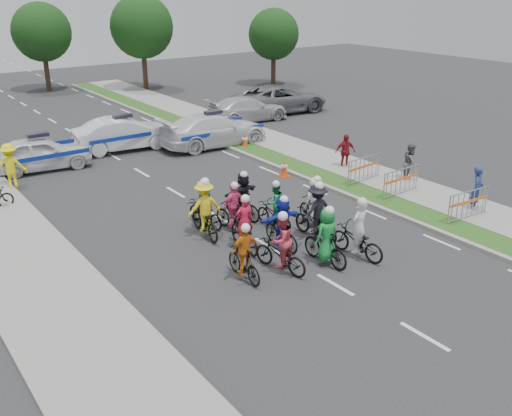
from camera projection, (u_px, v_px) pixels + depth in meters
ground at (335, 285)px, 15.52m from camera, size 90.00×90.00×0.00m
curb_right at (342, 193)px, 22.04m from camera, size 0.20×60.00×0.12m
grass_strip at (355, 189)px, 22.42m from camera, size 1.20×60.00×0.11m
sidewalk_right at (386, 180)px, 23.40m from camera, size 2.40×60.00×0.13m
sidewalk_left at (37, 279)px, 15.69m from camera, size 3.00×60.00×0.13m
rider_0 at (357, 237)px, 16.87m from camera, size 0.87×1.95×1.93m
rider_1 at (326, 242)px, 16.41m from camera, size 0.79×1.77×1.84m
rider_2 at (280, 249)px, 16.01m from camera, size 1.00×1.92×1.86m
rider_3 at (244, 258)px, 15.58m from camera, size 0.88×1.65×1.71m
rider_4 at (316, 217)px, 18.02m from camera, size 1.09×1.93×1.95m
rider_5 at (282, 226)px, 17.38m from camera, size 1.42×1.69×1.76m
rider_6 at (244, 231)px, 17.38m from camera, size 0.90×1.86×1.82m
rider_7 at (314, 207)px, 18.97m from camera, size 0.82×1.77×1.81m
rider_8 at (274, 210)px, 18.88m from camera, size 0.74×1.69×1.69m
rider_9 at (234, 212)px, 18.64m from camera, size 0.92×1.70×1.73m
rider_10 at (204, 214)px, 18.23m from camera, size 1.18×2.03×1.99m
rider_11 at (243, 199)px, 19.52m from camera, size 1.46×1.74×1.77m
rider_12 at (205, 210)px, 19.05m from camera, size 0.81×1.76×1.74m
police_car_0 at (40, 153)px, 24.68m from camera, size 4.49×2.31×1.46m
police_car_1 at (124, 134)px, 27.55m from camera, size 4.95×2.30×1.57m
police_car_2 at (214, 130)px, 28.23m from camera, size 5.65×2.56×1.60m
civilian_sedan at (248, 109)px, 33.21m from camera, size 5.06×2.52×1.41m
civilian_suv at (279, 99)px, 35.30m from camera, size 6.36×3.37×1.70m
spectator_0 at (477, 189)px, 20.17m from camera, size 0.71×0.60×1.66m
spectator_1 at (411, 163)px, 23.17m from camera, size 0.98×0.94×1.60m
spectator_2 at (345, 152)px, 24.72m from camera, size 0.99×0.69×1.57m
marshal_hiviz at (11, 166)px, 22.44m from camera, size 1.33×1.06×1.81m
barrier_0 at (468, 206)px, 19.41m from camera, size 2.03×0.65×1.12m
barrier_1 at (401, 183)px, 21.61m from camera, size 2.01×0.54×1.12m
barrier_2 at (364, 170)px, 23.05m from camera, size 2.04×0.67×1.12m
cone_0 at (284, 169)px, 23.94m from camera, size 0.40×0.40×0.70m
cone_1 at (245, 141)px, 28.01m from camera, size 0.40×0.40×0.70m
tree_1 at (142, 27)px, 41.23m from camera, size 4.55×4.55×6.82m
tree_2 at (274, 34)px, 43.42m from camera, size 3.85×3.85×5.77m
tree_4 at (42, 32)px, 41.07m from camera, size 4.20×4.20×6.30m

